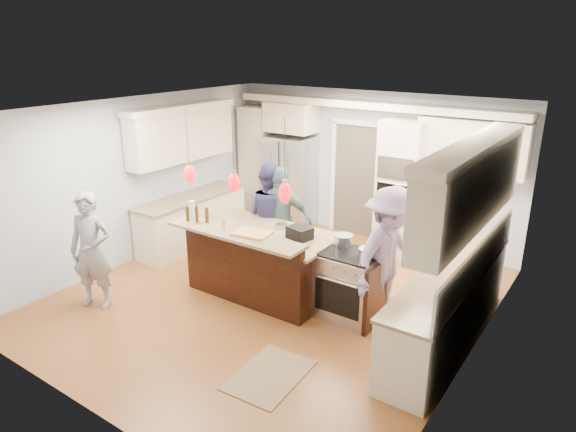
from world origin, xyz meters
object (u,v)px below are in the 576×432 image
at_px(refrigerator, 289,182).
at_px(person_far_left, 270,216).
at_px(kitchen_island, 263,261).
at_px(person_bar_end, 91,251).
at_px(island_range, 351,286).

bearing_deg(refrigerator, person_far_left, -64.30).
distance_m(kitchen_island, person_bar_end, 2.38).
bearing_deg(island_range, kitchen_island, -176.89).
bearing_deg(person_far_left, island_range, 170.38).
bearing_deg(person_far_left, kitchen_island, 130.76).
xyz_separation_m(kitchen_island, person_bar_end, (-1.67, -1.66, 0.34)).
height_order(refrigerator, kitchen_island, refrigerator).
relative_size(refrigerator, kitchen_island, 0.86).
bearing_deg(refrigerator, island_range, -42.59).
height_order(refrigerator, person_bar_end, refrigerator).
xyz_separation_m(kitchen_island, person_far_left, (-0.44, 0.78, 0.38)).
bearing_deg(person_far_left, person_bar_end, 74.39).
bearing_deg(kitchen_island, person_far_left, 119.59).
distance_m(refrigerator, person_far_left, 1.99).
bearing_deg(island_range, person_bar_end, -150.56).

